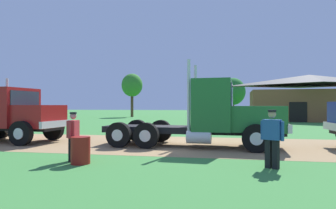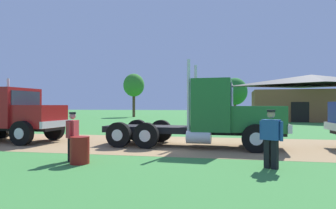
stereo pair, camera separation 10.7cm
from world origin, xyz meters
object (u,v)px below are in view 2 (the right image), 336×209
at_px(visitor_walking_mid, 271,136).
at_px(steel_barrel, 80,150).
at_px(truck_foreground_white, 215,117).
at_px(shed_building, 311,98).
at_px(truck_near_left, 3,116).
at_px(visitor_by_barrel, 73,134).

bearing_deg(visitor_walking_mid, steel_barrel, -175.86).
bearing_deg(steel_barrel, visitor_walking_mid, 4.14).
relative_size(truck_foreground_white, shed_building, 0.56).
distance_m(truck_foreground_white, truck_near_left, 10.76).
bearing_deg(shed_building, steel_barrel, -116.74).
distance_m(visitor_by_barrel, shed_building, 32.34).
bearing_deg(visitor_walking_mid, visitor_by_barrel, -179.58).
height_order(visitor_walking_mid, visitor_by_barrel, visitor_walking_mid).
relative_size(truck_near_left, visitor_walking_mid, 3.99).
xyz_separation_m(visitor_walking_mid, shed_building, (8.80, 28.53, 1.72)).
bearing_deg(truck_near_left, truck_foreground_white, -0.59).
height_order(truck_near_left, steel_barrel, truck_near_left).
height_order(visitor_by_barrel, shed_building, shed_building).
relative_size(visitor_walking_mid, visitor_by_barrel, 1.06).
bearing_deg(visitor_by_barrel, visitor_walking_mid, 0.42).
xyz_separation_m(visitor_walking_mid, steel_barrel, (-5.78, -0.42, -0.52)).
distance_m(truck_near_left, visitor_by_barrel, 7.56).
bearing_deg(visitor_by_barrel, truck_foreground_white, 42.41).
height_order(visitor_walking_mid, steel_barrel, visitor_walking_mid).
bearing_deg(visitor_by_barrel, steel_barrel, -39.44).
relative_size(truck_foreground_white, steel_barrel, 9.62).
xyz_separation_m(truck_foreground_white, steel_barrel, (-4.05, -4.49, -0.91)).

